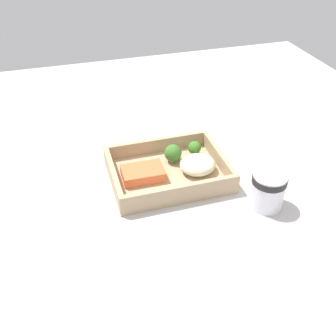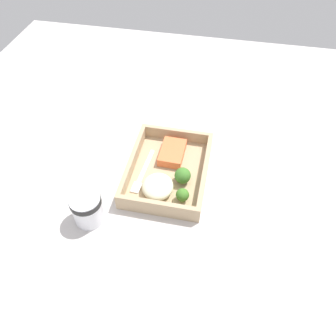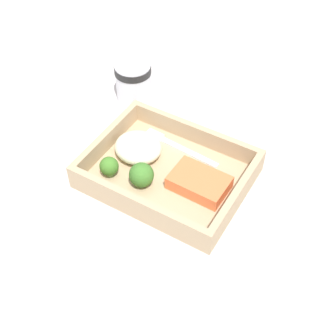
% 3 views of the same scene
% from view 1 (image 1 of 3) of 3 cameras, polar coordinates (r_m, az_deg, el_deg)
% --- Properties ---
extents(ground_plane, '(1.60, 1.60, 0.02)m').
position_cam_1_polar(ground_plane, '(0.96, -0.00, -1.78)').
color(ground_plane, beige).
extents(takeout_tray, '(0.28, 0.21, 0.01)m').
position_cam_1_polar(takeout_tray, '(0.95, -0.00, -1.02)').
color(takeout_tray, tan).
rests_on(takeout_tray, ground_plane).
extents(tray_rim, '(0.28, 0.21, 0.04)m').
position_cam_1_polar(tray_rim, '(0.94, -0.00, 0.18)').
color(tray_rim, tan).
rests_on(tray_rim, takeout_tray).
extents(salmon_fillet, '(0.10, 0.07, 0.02)m').
position_cam_1_polar(salmon_fillet, '(0.93, -3.68, -0.73)').
color(salmon_fillet, '#F2703E').
rests_on(salmon_fillet, takeout_tray).
extents(mashed_potatoes, '(0.09, 0.08, 0.04)m').
position_cam_1_polar(mashed_potatoes, '(0.95, 4.32, 0.49)').
color(mashed_potatoes, beige).
rests_on(mashed_potatoes, takeout_tray).
extents(broccoli_floret_1, '(0.04, 0.04, 0.05)m').
position_cam_1_polar(broccoli_floret_1, '(0.97, 0.72, 2.15)').
color(broccoli_floret_1, '#769E5A').
rests_on(broccoli_floret_1, takeout_tray).
extents(broccoli_floret_2, '(0.03, 0.03, 0.04)m').
position_cam_1_polar(broccoli_floret_2, '(1.00, 3.86, 2.92)').
color(broccoli_floret_2, '#759F5D').
rests_on(broccoli_floret_2, takeout_tray).
extents(fork, '(0.16, 0.03, 0.00)m').
position_cam_1_polar(fork, '(0.90, 2.51, -2.80)').
color(fork, white).
rests_on(fork, takeout_tray).
extents(paper_cup, '(0.08, 0.08, 0.08)m').
position_cam_1_polar(paper_cup, '(0.87, 14.32, -2.93)').
color(paper_cup, white).
rests_on(paper_cup, ground_plane).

